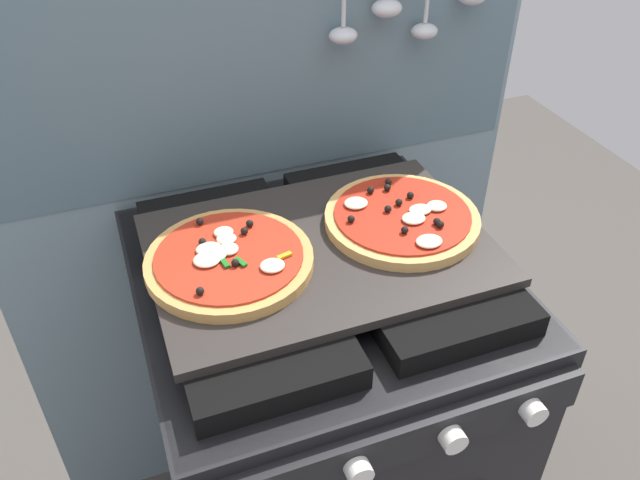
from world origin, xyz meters
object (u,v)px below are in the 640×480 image
Objects in this scene: pizza_left at (230,261)px; stove at (320,426)px; baking_tray at (320,249)px; pizza_right at (402,218)px.

stove is at bearing 0.91° from pizza_left.
pizza_left reaches higher than baking_tray.
baking_tray is 2.09× the size of pizza_right.
pizza_left is 0.30m from pizza_right.
pizza_right reaches higher than stove.
stove is 3.48× the size of pizza_right.
pizza_right is at bearing 2.65° from baking_tray.
stove is 3.48× the size of pizza_left.
stove is at bearing -90.00° from baking_tray.
baking_tray is at bearing 90.00° from stove.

